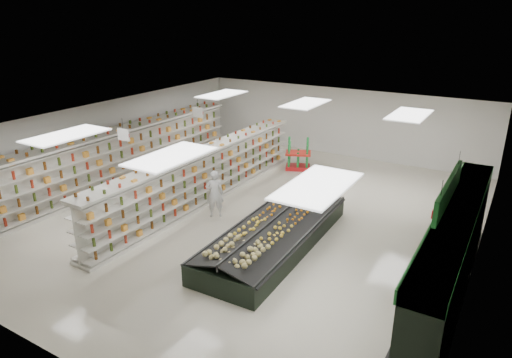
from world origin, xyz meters
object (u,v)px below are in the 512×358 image
Objects in this scene: produce_island at (275,233)px; gondola_left at (118,160)px; soda_endcap at (298,154)px; shopper_background at (248,148)px; shopper_main at (215,194)px; gondola_center at (204,178)px.

gondola_left is at bearing 170.48° from produce_island.
gondola_left is 7.59m from soda_endcap.
shopper_background reaches higher than produce_island.
shopper_main is at bearing -92.76° from soda_endcap.
shopper_main is (1.14, -0.94, -0.06)m from gondola_center.
produce_island is at bearing 125.06° from shopper_main.
gondola_center reaches higher than shopper_background.
gondola_left is 2.07× the size of produce_island.
soda_endcap is (-2.45, 6.62, 0.26)m from produce_island.
shopper_main reaches higher than soda_endcap.
gondola_center is at bearing -106.16° from soda_endcap.
shopper_main is at bearing 164.17° from produce_island.
shopper_background is at bearing -162.20° from soda_endcap.
gondola_left is 4.01m from gondola_center.
gondola_center is 6.78× the size of shopper_main.
shopper_main reaches higher than produce_island.
gondola_left is 9.24× the size of soda_endcap.
soda_endcap is at bearing 45.89° from gondola_left.
gondola_center is 5.12m from soda_endcap.
gondola_left is at bearing 162.10° from shopper_background.
gondola_left is 7.75× the size of shopper_background.
produce_island is 7.51m from shopper_background.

